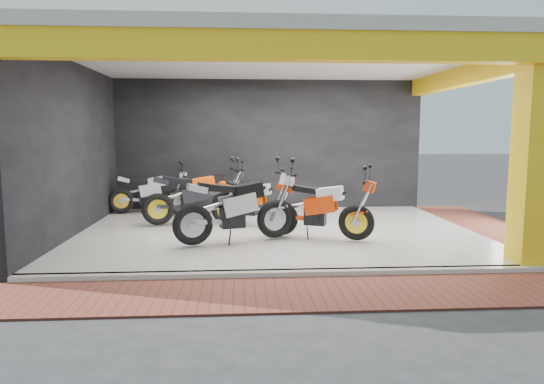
{
  "coord_description": "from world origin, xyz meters",
  "views": [
    {
      "loc": [
        -0.74,
        -7.9,
        2.1
      ],
      "look_at": [
        -0.1,
        1.95,
        0.9
      ],
      "focal_mm": 32.0,
      "sensor_mm": 36.0,
      "label": 1
    }
  ],
  "objects": [
    {
      "name": "moto_row_d",
      "position": [
        -0.97,
        4.43,
        0.74
      ],
      "size": [
        2.22,
        1.58,
        1.28
      ],
      "primitive_type": null,
      "rotation": [
        0.0,
        0.0,
        0.43
      ],
      "color": "black",
      "rests_on": "showroom_floor"
    },
    {
      "name": "moto_row_c",
      "position": [
        -1.06,
        2.88,
        0.81
      ],
      "size": [
        2.45,
        1.33,
        1.42
      ],
      "primitive_type": null,
      "rotation": [
        0.0,
        0.0,
        0.22
      ],
      "color": "black",
      "rests_on": "showroom_floor"
    },
    {
      "name": "ground",
      "position": [
        0.0,
        0.0,
        0.0
      ],
      "size": [
        80.0,
        80.0,
        0.0
      ],
      "primitive_type": "plane",
      "color": "#2D2D30",
      "rests_on": "ground"
    },
    {
      "name": "left_wall",
      "position": [
        -4.1,
        2.0,
        1.75
      ],
      "size": [
        0.2,
        6.2,
        3.5
      ],
      "primitive_type": "cube",
      "color": "black",
      "rests_on": "ground"
    },
    {
      "name": "paver_right",
      "position": [
        4.8,
        2.0,
        0.01
      ],
      "size": [
        1.4,
        7.0,
        0.03
      ],
      "primitive_type": "cube",
      "color": "brown",
      "rests_on": "ground"
    },
    {
      "name": "paver_front",
      "position": [
        0.0,
        -1.8,
        0.01
      ],
      "size": [
        9.0,
        1.4,
        0.03
      ],
      "primitive_type": "cube",
      "color": "brown",
      "rests_on": "ground"
    },
    {
      "name": "moto_row_a",
      "position": [
        0.07,
        2.15,
        0.73
      ],
      "size": [
        2.17,
        1.57,
        1.25
      ],
      "primitive_type": null,
      "rotation": [
        0.0,
        0.0,
        -0.45
      ],
      "color": "#E35109",
      "rests_on": "showroom_floor"
    },
    {
      "name": "header_beam_right",
      "position": [
        4.0,
        2.0,
        3.3
      ],
      "size": [
        0.3,
        6.4,
        0.4
      ],
      "primitive_type": "cube",
      "color": "yellow",
      "rests_on": "corner_column"
    },
    {
      "name": "showroom_floor",
      "position": [
        0.0,
        2.0,
        0.05
      ],
      "size": [
        8.0,
        6.0,
        0.1
      ],
      "primitive_type": "cube",
      "color": "white",
      "rests_on": "ground"
    },
    {
      "name": "floor_kerb",
      "position": [
        0.0,
        -1.02,
        0.05
      ],
      "size": [
        8.0,
        0.2,
        0.1
      ],
      "primitive_type": "cube",
      "color": "white",
      "rests_on": "ground"
    },
    {
      "name": "back_wall",
      "position": [
        0.0,
        5.1,
        1.75
      ],
      "size": [
        8.2,
        0.2,
        3.5
      ],
      "primitive_type": "cube",
      "color": "black",
      "rests_on": "ground"
    },
    {
      "name": "showroom_ceiling",
      "position": [
        0.0,
        2.0,
        3.6
      ],
      "size": [
        8.4,
        6.4,
        0.2
      ],
      "primitive_type": "cube",
      "color": "beige",
      "rests_on": "corner_column"
    },
    {
      "name": "moto_row_e",
      "position": [
        -2.42,
        4.5,
        0.72
      ],
      "size": [
        2.14,
        1.14,
        1.24
      ],
      "primitive_type": null,
      "rotation": [
        0.0,
        0.0,
        0.2
      ],
      "color": "#B1B4B9",
      "rests_on": "showroom_floor"
    },
    {
      "name": "header_beam_front",
      "position": [
        0.0,
        -1.0,
        3.3
      ],
      "size": [
        8.4,
        0.3,
        0.4
      ],
      "primitive_type": "cube",
      "color": "yellow",
      "rests_on": "corner_column"
    },
    {
      "name": "moto_hero",
      "position": [
        1.39,
        0.79,
        0.79
      ],
      "size": [
        2.4,
        1.64,
        1.37
      ],
      "primitive_type": null,
      "rotation": [
        0.0,
        0.0,
        -0.4
      ],
      "color": "#F23A0A",
      "rests_on": "showroom_floor"
    },
    {
      "name": "corner_column",
      "position": [
        3.75,
        -0.75,
        1.75
      ],
      "size": [
        0.5,
        0.5,
        3.5
      ],
      "primitive_type": "cube",
      "color": "yellow",
      "rests_on": "ground"
    },
    {
      "name": "moto_row_b",
      "position": [
        -0.1,
        1.11,
        0.85
      ],
      "size": [
        2.6,
        1.66,
        1.49
      ],
      "primitive_type": null,
      "rotation": [
        0.0,
        0.0,
        0.34
      ],
      "color": "#B2B5BA",
      "rests_on": "showroom_floor"
    }
  ]
}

